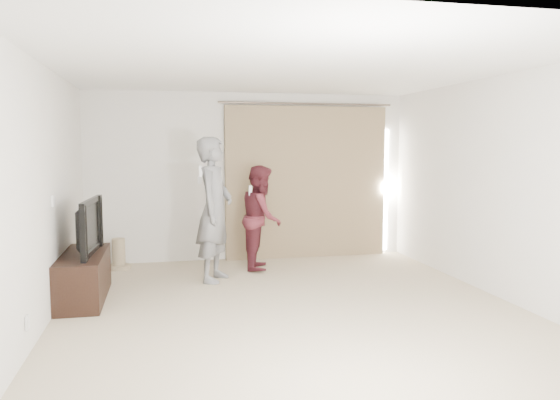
% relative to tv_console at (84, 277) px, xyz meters
% --- Properties ---
extents(floor, '(5.50, 5.50, 0.00)m').
position_rel_tv_console_xyz_m(floor, '(2.27, -0.83, -0.27)').
color(floor, '#BCA88D').
rests_on(floor, ground).
extents(wall_back, '(5.00, 0.04, 2.60)m').
position_rel_tv_console_xyz_m(wall_back, '(2.27, 1.92, 1.03)').
color(wall_back, silver).
rests_on(wall_back, ground).
extents(wall_left, '(0.04, 5.50, 2.60)m').
position_rel_tv_console_xyz_m(wall_left, '(-0.23, -0.83, 1.03)').
color(wall_left, silver).
rests_on(wall_left, ground).
extents(ceiling, '(5.00, 5.50, 0.01)m').
position_rel_tv_console_xyz_m(ceiling, '(2.27, -0.83, 2.33)').
color(ceiling, white).
rests_on(ceiling, wall_back).
extents(curtain, '(2.80, 0.11, 2.46)m').
position_rel_tv_console_xyz_m(curtain, '(3.18, 1.85, 0.93)').
color(curtain, '#957B5B').
rests_on(curtain, ground).
extents(tv_console, '(0.49, 1.40, 0.54)m').
position_rel_tv_console_xyz_m(tv_console, '(0.00, 0.00, 0.00)').
color(tv_console, black).
rests_on(tv_console, ground).
extents(tv, '(0.21, 1.11, 0.64)m').
position_rel_tv_console_xyz_m(tv, '(0.00, 0.00, 0.59)').
color(tv, black).
rests_on(tv, tv_console).
extents(scratching_post, '(0.33, 0.33, 0.45)m').
position_rel_tv_console_xyz_m(scratching_post, '(0.28, 1.57, -0.09)').
color(scratching_post, tan).
rests_on(scratching_post, ground).
extents(person_man, '(0.69, 0.82, 1.90)m').
position_rel_tv_console_xyz_m(person_man, '(1.58, 0.59, 0.68)').
color(person_man, slate).
rests_on(person_man, ground).
extents(person_woman, '(0.73, 0.84, 1.50)m').
position_rel_tv_console_xyz_m(person_woman, '(2.31, 1.17, 0.48)').
color(person_woman, '#5A1F28').
rests_on(person_woman, ground).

